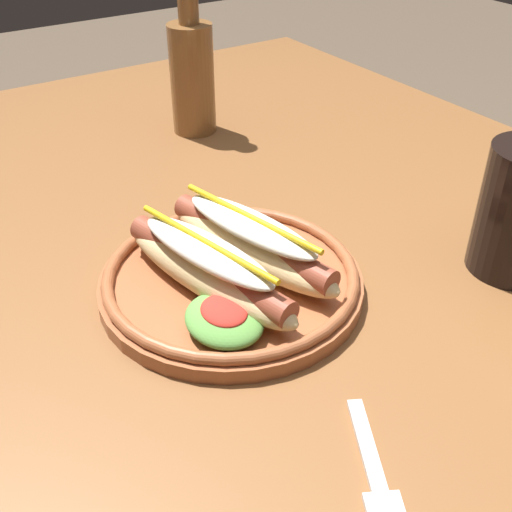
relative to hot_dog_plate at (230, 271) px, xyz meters
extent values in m
cube|color=brown|center=(-0.01, 0.12, -0.04)|extent=(1.41, 0.92, 0.04)
cylinder|color=brown|center=(-0.63, 0.49, -0.41)|extent=(0.06, 0.06, 0.70)
cylinder|color=#9E5633|center=(0.00, 0.00, -0.02)|extent=(0.26, 0.26, 0.02)
torus|color=#9E5633|center=(0.00, 0.00, -0.01)|extent=(0.26, 0.26, 0.01)
ellipsoid|color=#E0C184|center=(0.00, -0.03, 0.01)|extent=(0.23, 0.10, 0.04)
cylinder|color=brown|center=(0.00, -0.03, 0.02)|extent=(0.21, 0.07, 0.03)
ellipsoid|color=silver|center=(0.00, -0.03, 0.04)|extent=(0.17, 0.08, 0.02)
cylinder|color=yellow|center=(0.00, -0.03, 0.05)|extent=(0.18, 0.05, 0.01)
ellipsoid|color=#E0C184|center=(-0.01, 0.03, 0.01)|extent=(0.23, 0.10, 0.04)
cylinder|color=brown|center=(-0.01, 0.03, 0.02)|extent=(0.21, 0.07, 0.03)
ellipsoid|color=silver|center=(-0.01, 0.03, 0.04)|extent=(0.17, 0.08, 0.02)
cylinder|color=yellow|center=(-0.01, 0.03, 0.05)|extent=(0.18, 0.05, 0.01)
ellipsoid|color=#5B9942|center=(0.06, -0.04, 0.00)|extent=(0.08, 0.07, 0.02)
ellipsoid|color=red|center=(0.06, -0.04, 0.01)|extent=(0.05, 0.04, 0.01)
cube|color=silver|center=(0.22, -0.01, -0.02)|extent=(0.08, 0.05, 0.00)
cylinder|color=brown|center=(-0.38, 0.17, 0.05)|extent=(0.07, 0.07, 0.16)
camera|label=1|loc=(0.43, -0.25, 0.36)|focal=43.83mm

